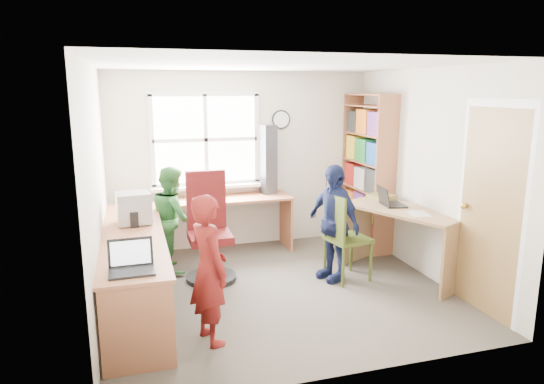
% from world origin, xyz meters
% --- Properties ---
extents(room, '(3.64, 3.44, 2.44)m').
position_xyz_m(room, '(0.01, 0.10, 1.22)').
color(room, '#423C34').
rests_on(room, ground).
extents(l_desk, '(2.38, 2.95, 0.75)m').
position_xyz_m(l_desk, '(-1.31, -0.28, 0.46)').
color(l_desk, '#A86543').
rests_on(l_desk, ground).
extents(right_desk, '(1.18, 1.55, 0.81)m').
position_xyz_m(right_desk, '(1.52, -0.00, 0.59)').
color(right_desk, '#A27C51').
rests_on(right_desk, ground).
extents(bookshelf, '(0.30, 1.02, 2.10)m').
position_xyz_m(bookshelf, '(1.65, 1.19, 1.00)').
color(bookshelf, '#A86543').
rests_on(bookshelf, ground).
extents(swivel_chair, '(0.58, 0.58, 1.24)m').
position_xyz_m(swivel_chair, '(-0.66, 0.57, 0.53)').
color(swivel_chair, black).
rests_on(swivel_chair, ground).
extents(wooden_chair, '(0.51, 0.51, 1.01)m').
position_xyz_m(wooden_chair, '(0.79, 0.07, 0.55)').
color(wooden_chair, '#3C4918').
rests_on(wooden_chair, ground).
extents(crt_monitor, '(0.37, 0.34, 0.34)m').
position_xyz_m(crt_monitor, '(-1.48, 0.45, 0.92)').
color(crt_monitor, '#96989B').
rests_on(crt_monitor, l_desk).
extents(laptop_left, '(0.36, 0.30, 0.24)m').
position_xyz_m(laptop_left, '(-1.52, -0.96, 0.81)').
color(laptop_left, black).
rests_on(laptop_left, l_desk).
extents(laptop_right, '(0.32, 0.36, 0.23)m').
position_xyz_m(laptop_right, '(1.43, 0.19, 0.87)').
color(laptop_right, black).
rests_on(laptop_right, right_desk).
extents(speaker_a, '(0.09, 0.09, 0.17)m').
position_xyz_m(speaker_a, '(-1.48, 0.31, 0.83)').
color(speaker_a, black).
rests_on(speaker_a, l_desk).
extents(speaker_b, '(0.10, 0.10, 0.18)m').
position_xyz_m(speaker_b, '(-1.45, 0.76, 0.84)').
color(speaker_b, black).
rests_on(speaker_b, l_desk).
extents(cd_tower, '(0.23, 0.21, 0.94)m').
position_xyz_m(cd_tower, '(0.32, 1.52, 1.22)').
color(cd_tower, black).
rests_on(cd_tower, l_desk).
extents(game_box, '(0.35, 0.35, 0.06)m').
position_xyz_m(game_box, '(1.52, 0.53, 0.84)').
color(game_box, red).
rests_on(game_box, right_desk).
extents(paper_a, '(0.22, 0.30, 0.00)m').
position_xyz_m(paper_a, '(-1.46, -0.39, 0.75)').
color(paper_a, beige).
rests_on(paper_a, l_desk).
extents(paper_b, '(0.27, 0.34, 0.00)m').
position_xyz_m(paper_b, '(1.55, -0.25, 0.81)').
color(paper_b, beige).
rests_on(paper_b, right_desk).
extents(potted_plant, '(0.21, 0.19, 0.31)m').
position_xyz_m(potted_plant, '(-0.69, 1.46, 0.91)').
color(potted_plant, '#2C703B').
rests_on(potted_plant, l_desk).
extents(person_red, '(0.44, 0.55, 1.32)m').
position_xyz_m(person_red, '(-0.89, -0.87, 0.66)').
color(person_red, maroon).
rests_on(person_red, ground).
extents(person_green, '(0.52, 0.65, 1.27)m').
position_xyz_m(person_green, '(-1.03, 0.97, 0.64)').
color(person_green, '#2A6829').
rests_on(person_green, ground).
extents(person_navy, '(0.55, 0.85, 1.35)m').
position_xyz_m(person_navy, '(0.70, 0.14, 0.67)').
color(person_navy, '#141C40').
rests_on(person_navy, ground).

